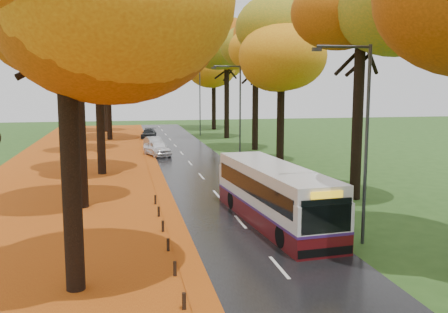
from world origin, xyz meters
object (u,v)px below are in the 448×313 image
object	(u,v)px
car_white	(157,148)
streetlamp_near	(361,129)
car_silver	(154,143)
car_dark	(149,133)
streetlamp_mid	(237,106)
streetlamp_far	(198,98)
bus	(274,193)

from	to	relation	value
car_white	streetlamp_near	bearing A→B (deg)	-93.21
car_white	car_silver	bearing A→B (deg)	73.59
streetlamp_near	car_silver	size ratio (longest dim) A/B	2.13
streetlamp_near	car_dark	size ratio (longest dim) A/B	2.08
streetlamp_mid	streetlamp_far	bearing A→B (deg)	90.00
car_white	car_dark	bearing A→B (deg)	73.59
streetlamp_far	car_white	world-z (taller)	streetlamp_far
streetlamp_near	streetlamp_far	xyz separation A→B (m)	(0.00, 44.00, 0.00)
streetlamp_mid	bus	distance (m)	18.91
car_white	car_dark	world-z (taller)	car_white
streetlamp_mid	streetlamp_near	bearing A→B (deg)	-90.00
streetlamp_mid	car_silver	size ratio (longest dim) A/B	2.13
car_white	car_silver	size ratio (longest dim) A/B	1.06
bus	car_silver	xyz separation A→B (m)	(-3.84, 27.84, -0.79)
streetlamp_mid	car_dark	distance (m)	21.33
streetlamp_near	streetlamp_far	distance (m)	44.00
car_silver	car_dark	bearing A→B (deg)	77.87
streetlamp_near	car_silver	world-z (taller)	streetlamp_near
streetlamp_far	streetlamp_mid	bearing A→B (deg)	-90.00
streetlamp_far	car_dark	bearing A→B (deg)	-162.07
streetlamp_mid	car_silver	world-z (taller)	streetlamp_mid
car_silver	car_white	bearing A→B (deg)	-102.13
car_dark	car_white	bearing A→B (deg)	-80.21
streetlamp_far	bus	xyz separation A→B (m)	(-2.46, -40.46, -3.26)
streetlamp_far	car_white	bearing A→B (deg)	-110.15
car_white	bus	bearing A→B (deg)	-97.05
streetlamp_near	streetlamp_mid	bearing A→B (deg)	90.00
car_dark	streetlamp_near	bearing A→B (deg)	-71.68
bus	streetlamp_near	bearing A→B (deg)	-60.42
streetlamp_far	car_silver	distance (m)	14.67
bus	car_white	bearing A→B (deg)	94.17
streetlamp_near	car_dark	xyz separation A→B (m)	(-6.30, 41.96, -4.11)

